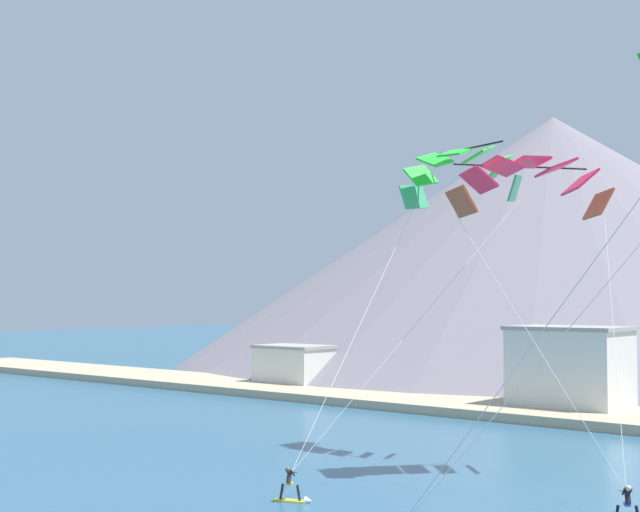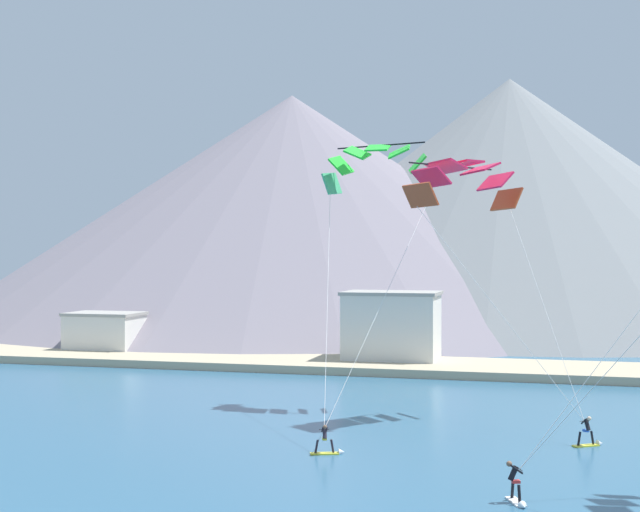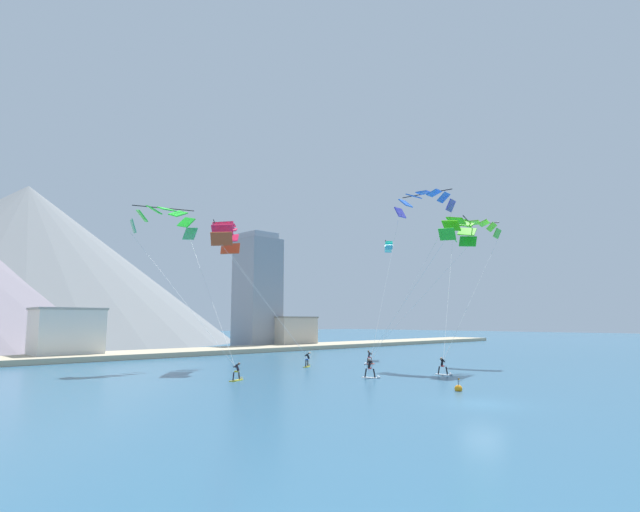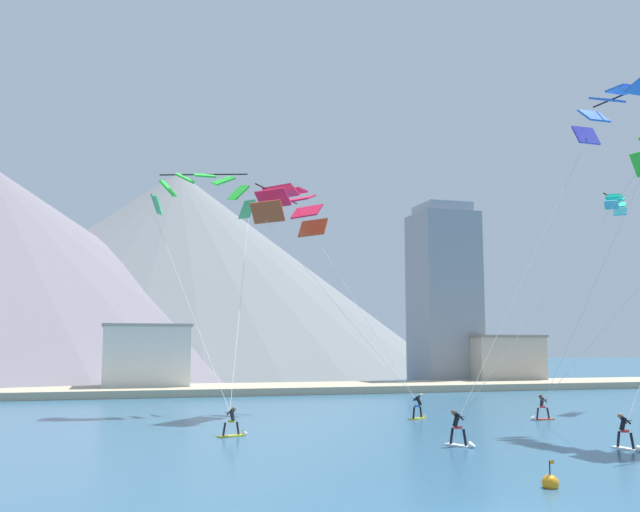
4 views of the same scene
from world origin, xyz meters
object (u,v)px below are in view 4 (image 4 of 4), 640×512
Objects in this scene: parafoil_kite_far_right at (625,105)px; kitesurfer_mid_center at (540,412)px; kitesurfer_near_trail at (420,411)px; kitesurfer_far_left at (628,439)px; kitesurfer_near_lead at (235,428)px; parafoil_kite_distant_high_outer at (616,202)px; kitesurfer_far_right at (461,435)px; parafoil_kite_near_lead at (204,190)px; parafoil_kite_near_trail at (291,205)px; race_marker_buoy at (550,483)px.

kitesurfer_mid_center is at bearing 104.83° from parafoil_kite_far_right.
kitesurfer_near_trail is 22.19m from parafoil_kite_far_right.
parafoil_kite_far_right reaches higher than kitesurfer_mid_center.
kitesurfer_near_trail is 15.46m from kitesurfer_far_left.
kitesurfer_mid_center is (19.80, 2.73, 0.03)m from kitesurfer_near_lead.
kitesurfer_far_right is at bearing -145.03° from parafoil_kite_distant_high_outer.
parafoil_kite_near_trail is at bearing -26.29° from parafoil_kite_near_lead.
kitesurfer_near_lead is 18.94m from parafoil_kite_near_trail.
parafoil_kite_far_right is 25.76m from race_marker_buoy.
kitesurfer_near_trail is 16.88m from parafoil_kite_near_trail.
race_marker_buoy is at bearing -139.03° from parafoil_kite_far_right.
parafoil_kite_near_lead is at bearing 124.88° from kitesurfer_far_left.
parafoil_kite_near_lead is at bearing 140.02° from parafoil_kite_far_right.
parafoil_kite_near_lead reaches higher than kitesurfer_near_lead.
kitesurfer_far_left reaches higher than race_marker_buoy.
kitesurfer_far_left is at bearing -62.84° from parafoil_kite_near_trail.
race_marker_buoy is at bearing -102.63° from kitesurfer_near_trail.
kitesurfer_far_left is at bearing -30.67° from kitesurfer_near_lead.
kitesurfer_far_right is at bearing -77.61° from parafoil_kite_near_trail.
parafoil_kite_far_right reaches higher than kitesurfer_far_right.
parafoil_kite_near_trail is (-10.73, 20.91, 14.13)m from kitesurfer_far_left.
kitesurfer_far_right is (-3.23, -12.00, 0.05)m from kitesurfer_near_trail.
parafoil_kite_near_lead is 6.67m from parafoil_kite_near_trail.
kitesurfer_far_right is 21.72m from parafoil_kite_far_right.
kitesurfer_near_trail is 12.43m from kitesurfer_far_right.
kitesurfer_near_lead is at bearing 116.12° from race_marker_buoy.
race_marker_buoy is (-8.40, -6.48, -0.33)m from kitesurfer_far_left.
kitesurfer_far_left is 27.42m from parafoil_kite_near_trail.
parafoil_kite_far_right reaches higher than race_marker_buoy.
kitesurfer_near_trail is 0.95× the size of kitesurfer_far_right.
parafoil_kite_near_lead is at bearing 150.42° from kitesurfer_mid_center.
parafoil_kite_far_right is at bearing -43.95° from parafoil_kite_near_trail.
parafoil_kite_near_lead is 28.70m from parafoil_kite_far_right.
parafoil_kite_near_trail is 22.62m from parafoil_kite_far_right.
parafoil_kite_near_lead reaches higher than parafoil_kite_distant_high_outer.
race_marker_buoy is (7.93, -16.16, -0.27)m from kitesurfer_near_lead.
kitesurfer_near_lead is 35.19m from parafoil_kite_distant_high_outer.
parafoil_kite_near_lead is 1.12× the size of parafoil_kite_near_trail.
kitesurfer_far_left is 1.74× the size of race_marker_buoy.
parafoil_kite_far_right is at bearing 45.57° from kitesurfer_far_left.
kitesurfer_far_right is 0.50× the size of parafoil_kite_distant_high_outer.
kitesurfer_near_trail is 7.52m from kitesurfer_mid_center.
kitesurfer_mid_center is 21.78m from parafoil_kite_near_trail.
parafoil_kite_near_trail is at bearing 172.99° from parafoil_kite_distant_high_outer.
parafoil_kite_near_trail is (-7.15, 5.87, 14.12)m from kitesurfer_near_trail.
kitesurfer_far_left is at bearing -128.81° from parafoil_kite_distant_high_outer.
race_marker_buoy is at bearing -85.14° from parafoil_kite_near_trail.
kitesurfer_far_right reaches higher than kitesurfer_far_left.
parafoil_kite_near_lead reaches higher than race_marker_buoy.
kitesurfer_near_trail is at bearing -39.38° from parafoil_kite_near_trail.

